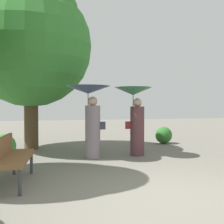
% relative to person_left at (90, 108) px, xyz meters
% --- Properties ---
extents(ground_plane, '(40.00, 40.00, 0.00)m').
position_rel_person_left_xyz_m(ground_plane, '(0.69, -3.26, -1.30)').
color(ground_plane, '#6B665B').
extents(person_left, '(1.15, 1.15, 1.88)m').
position_rel_person_left_xyz_m(person_left, '(0.00, 0.00, 0.00)').
color(person_left, gray).
rests_on(person_left, ground).
extents(person_right, '(1.01, 1.01, 1.87)m').
position_rel_person_left_xyz_m(person_right, '(1.25, 0.12, -0.05)').
color(person_right, '#563338').
rests_on(person_right, ground).
extents(park_bench, '(0.58, 1.53, 0.83)m').
position_rel_person_left_xyz_m(park_bench, '(-1.68, -1.98, -0.79)').
color(park_bench, '#38383D').
rests_on(park_bench, ground).
extents(tree_near_left, '(3.79, 3.79, 5.59)m').
position_rel_person_left_xyz_m(tree_near_left, '(-1.61, 1.84, 2.19)').
color(tree_near_left, '#4C3823').
rests_on(tree_near_left, ground).
extents(bush_path_right, '(0.60, 0.60, 0.60)m').
position_rel_person_left_xyz_m(bush_path_right, '(2.93, 2.06, -1.00)').
color(bush_path_right, '#2D6B28').
rests_on(bush_path_right, ground).
extents(bush_behind_bench, '(0.64, 0.64, 0.64)m').
position_rel_person_left_xyz_m(bush_behind_bench, '(-2.20, 0.38, -0.98)').
color(bush_behind_bench, '#387F33').
rests_on(bush_behind_bench, ground).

